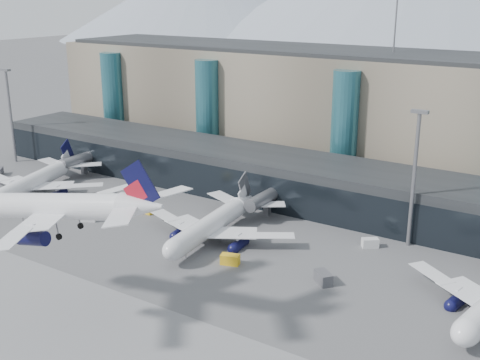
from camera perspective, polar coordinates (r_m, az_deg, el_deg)
name	(u,v)px	position (r m, az deg, el deg)	size (l,w,h in m)	color
ground	(107,310)	(93.90, -12.51, -11.91)	(900.00, 900.00, 0.00)	#515154
runway_strip	(23,359)	(85.81, -19.87, -15.66)	(400.00, 40.00, 0.04)	slate
runway_markings	(23,359)	(85.79, -19.87, -15.64)	(128.00, 1.00, 0.02)	gold
concourse	(292,180)	(134.82, 4.93, -0.01)	(170.00, 27.00, 10.00)	black
terminal_main	(269,101)	(171.58, 2.78, 7.45)	(130.00, 30.00, 31.00)	gray
teal_towers	(271,120)	(153.34, 2.97, 5.68)	(116.40, 19.40, 46.00)	#286572
lightmast_left	(10,110)	(175.46, -20.96, 6.20)	(3.00, 1.20, 25.60)	slate
lightmast_mid	(414,171)	(112.57, 16.21, 0.80)	(3.00, 1.20, 25.60)	slate
hero_jet	(76,201)	(85.69, -15.27, -1.93)	(32.31, 32.46, 10.52)	silver
jet_parked_left	(41,173)	(149.69, -18.34, 0.59)	(32.49, 34.00, 10.91)	silver
jet_parked_mid	(217,215)	(115.93, -2.18, -3.37)	(33.78, 33.52, 10.93)	silver
veh_a	(89,217)	(128.10, -14.15, -3.38)	(3.22, 1.81, 1.81)	silver
veh_b	(151,210)	(129.73, -8.41, -2.84)	(2.48, 1.53, 1.43)	gold
veh_c	(323,278)	(99.70, 7.91, -9.16)	(3.55, 1.87, 1.97)	#49494E
veh_d	(370,243)	(114.42, 12.24, -5.85)	(3.00, 1.61, 1.71)	silver
veh_h	(230,259)	(105.23, -0.95, -7.54)	(3.25, 1.71, 1.79)	gold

